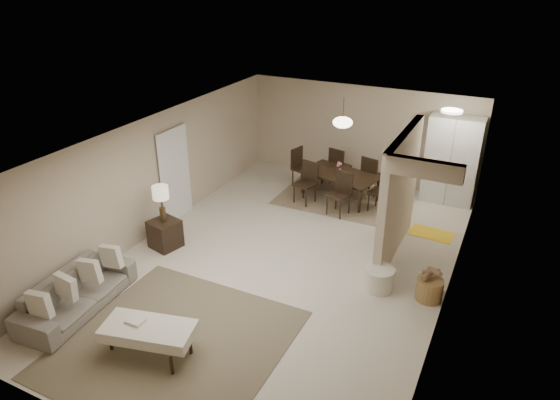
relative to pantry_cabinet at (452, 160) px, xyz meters
The scene contains 22 objects.
floor 4.88m from the pantry_cabinet, 119.52° to the right, with size 9.00×9.00×0.00m, color beige.
ceiling 4.98m from the pantry_cabinet, 119.52° to the right, with size 9.00×9.00×0.00m, color white.
back_wall 2.38m from the pantry_cabinet, behind, with size 6.00×6.00×0.00m, color #BBA78D.
left_wall 6.77m from the pantry_cabinet, 142.20° to the right, with size 9.00×9.00×0.00m, color #BBA78D.
right_wall 4.21m from the pantry_cabinet, 81.10° to the right, with size 9.00×9.00×0.00m, color #BBA78D.
partition 2.96m from the pantry_cabinet, 100.74° to the right, with size 0.15×2.50×2.50m, color #BBA78D.
doorway 6.40m from the pantry_cabinet, 146.29° to the right, with size 0.04×0.90×2.04m, color black.
pantry_cabinet is the anchor object (origin of this frame).
flush_light 1.70m from the pantry_cabinet, 93.01° to the right, with size 0.44×0.44×0.05m, color white.
living_rug 7.62m from the pantry_cabinet, 112.14° to the right, with size 3.20×3.20×0.01m, color brown.
sofa 8.51m from the pantry_cabinet, 124.48° to the right, with size 0.83×2.12×0.62m, color gray.
ottoman_bench 7.93m from the pantry_cabinet, 112.66° to the right, with size 1.45×0.91×0.48m.
side_table 6.75m from the pantry_cabinet, 135.13° to the right, with size 0.53×0.53×0.58m, color black.
table_lamp 6.70m from the pantry_cabinet, 135.13° to the right, with size 0.32×0.32×0.76m.
round_pouf 4.36m from the pantry_cabinet, 96.17° to the right, with size 0.53×0.53×0.41m, color beige.
wicker_basket 4.26m from the pantry_cabinet, 84.49° to the right, with size 0.45×0.45×0.39m, color olive.
dining_rug 2.79m from the pantry_cabinet, 157.49° to the right, with size 2.80×2.10×0.01m, color #7B654C.
dining_table 2.69m from the pantry_cabinet, 157.49° to the right, with size 1.82×1.02×0.64m, color black.
dining_chairs 2.65m from the pantry_cabinet, 157.49° to the right, with size 2.72×2.22×1.00m.
vase 2.61m from the pantry_cabinet, 157.49° to the right, with size 0.14×0.14×0.15m, color silver.
yellow_mat 2.09m from the pantry_cabinet, 89.60° to the right, with size 0.89×0.55×0.01m, color yellow.
pendant_light 2.73m from the pantry_cabinet, 157.49° to the right, with size 0.46×0.46×0.71m.
Camera 1 is at (3.55, -7.43, 5.25)m, focal length 32.00 mm.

